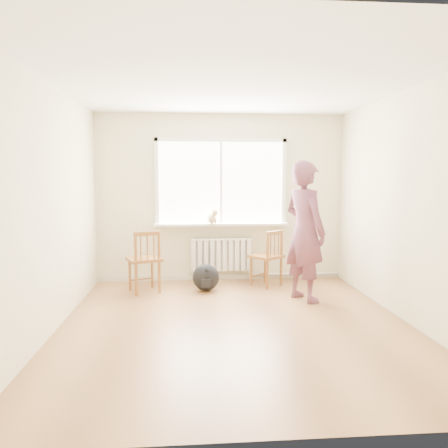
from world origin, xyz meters
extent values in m
plane|color=#A27042|center=(0.00, 0.00, 0.00)|extent=(4.50, 4.50, 0.00)
plane|color=white|center=(0.00, 0.00, 2.70)|extent=(4.50, 4.50, 0.00)
cube|color=beige|center=(0.00, 2.25, 1.35)|extent=(4.00, 0.01, 2.70)
cube|color=white|center=(0.00, 2.23, 1.60)|extent=(2.00, 0.02, 1.30)
cube|color=white|center=(0.00, 2.21, 2.28)|extent=(2.12, 0.05, 0.06)
cube|color=white|center=(-1.03, 2.21, 1.60)|extent=(0.06, 0.05, 1.42)
cube|color=white|center=(1.03, 2.21, 1.60)|extent=(0.06, 0.05, 1.42)
cube|color=white|center=(0.00, 2.21, 1.60)|extent=(0.04, 0.05, 1.30)
cube|color=white|center=(0.00, 2.14, 0.93)|extent=(2.15, 0.22, 0.04)
cube|color=white|center=(0.00, 2.20, 0.43)|extent=(1.00, 0.02, 0.55)
cube|color=white|center=(0.00, 2.15, 0.43)|extent=(1.00, 0.10, 0.51)
cube|color=white|center=(0.00, 2.15, 0.69)|extent=(1.00, 0.12, 0.03)
cylinder|color=silver|center=(1.25, 2.19, 0.08)|extent=(1.40, 0.04, 0.04)
cube|color=beige|center=(0.00, 2.23, 0.04)|extent=(4.00, 0.03, 0.08)
cube|color=brown|center=(-1.18, 1.54, 0.49)|extent=(0.58, 0.57, 0.04)
cylinder|color=brown|center=(-1.09, 1.76, 0.24)|extent=(0.04, 0.04, 0.49)
cylinder|color=brown|center=(-1.41, 1.63, 0.24)|extent=(0.04, 0.04, 0.49)
cylinder|color=brown|center=(-0.96, 1.44, 0.24)|extent=(0.04, 0.04, 0.49)
cylinder|color=brown|center=(-1.28, 1.31, 0.24)|extent=(0.04, 0.04, 0.49)
cylinder|color=brown|center=(-0.96, 1.44, 0.46)|extent=(0.04, 0.04, 0.92)
cylinder|color=brown|center=(-1.28, 1.31, 0.46)|extent=(0.04, 0.04, 0.92)
cube|color=brown|center=(-1.12, 1.38, 0.89)|extent=(0.36, 0.18, 0.06)
cylinder|color=brown|center=(-1.03, 1.41, 0.69)|extent=(0.02, 0.02, 0.37)
cylinder|color=brown|center=(-1.12, 1.38, 0.69)|extent=(0.02, 0.02, 0.37)
cylinder|color=brown|center=(-1.21, 1.34, 0.69)|extent=(0.02, 0.02, 0.37)
cube|color=brown|center=(0.67, 1.76, 0.46)|extent=(0.60, 0.59, 0.04)
cylinder|color=brown|center=(0.69, 1.99, 0.23)|extent=(0.04, 0.04, 0.46)
cylinder|color=brown|center=(0.44, 1.79, 0.23)|extent=(0.04, 0.04, 0.46)
cylinder|color=brown|center=(0.90, 1.74, 0.23)|extent=(0.04, 0.04, 0.46)
cylinder|color=brown|center=(0.65, 1.53, 0.23)|extent=(0.04, 0.04, 0.46)
cylinder|color=brown|center=(0.90, 1.74, 0.44)|extent=(0.04, 0.04, 0.88)
cylinder|color=brown|center=(0.65, 1.53, 0.44)|extent=(0.04, 0.04, 0.88)
cube|color=brown|center=(0.77, 1.63, 0.85)|extent=(0.30, 0.25, 0.06)
cylinder|color=brown|center=(0.85, 1.69, 0.66)|extent=(0.02, 0.02, 0.35)
cylinder|color=brown|center=(0.77, 1.63, 0.66)|extent=(0.02, 0.02, 0.35)
cylinder|color=brown|center=(0.70, 1.57, 0.66)|extent=(0.02, 0.02, 0.35)
imported|color=#BD3F58|center=(1.05, 0.93, 0.95)|extent=(0.72, 0.83, 1.91)
ellipsoid|color=beige|center=(-0.16, 2.07, 1.04)|extent=(0.24, 0.29, 0.18)
sphere|color=beige|center=(-0.12, 1.96, 1.13)|extent=(0.10, 0.10, 0.10)
cone|color=beige|center=(-0.14, 1.95, 1.19)|extent=(0.03, 0.03, 0.04)
cone|color=beige|center=(-0.09, 1.97, 1.19)|extent=(0.03, 0.03, 0.04)
cylinder|color=beige|center=(-0.20, 2.19, 0.99)|extent=(0.08, 0.16, 0.02)
cylinder|color=beige|center=(-0.15, 1.97, 1.00)|extent=(0.02, 0.02, 0.09)
cylinder|color=beige|center=(-0.10, 1.99, 1.00)|extent=(0.02, 0.02, 0.09)
ellipsoid|color=black|center=(-0.28, 1.53, 0.20)|extent=(0.48, 0.43, 0.40)
camera|label=1|loc=(-0.52, -4.85, 1.67)|focal=35.00mm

